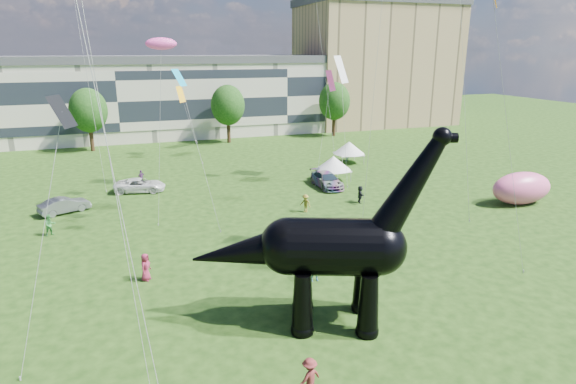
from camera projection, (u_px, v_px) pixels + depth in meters
name	position (u px, v px, depth m)	size (l,w,h in m)	color
ground	(301.00, 328.00, 25.17)	(220.00, 220.00, 0.00)	#16330C
terrace_row	(118.00, 102.00, 77.05)	(78.00, 11.00, 12.00)	beige
apartment_block	(375.00, 66.00, 93.54)	(28.00, 18.00, 22.00)	tan
tree_mid_left	(88.00, 107.00, 67.55)	(5.20, 5.20, 9.44)	#382314
tree_mid_right	(228.00, 102.00, 73.89)	(5.20, 5.20, 9.44)	#382314
tree_far_right	(334.00, 98.00, 79.58)	(5.20, 5.20, 9.44)	#382314
dinosaur_sculpture	(324.00, 250.00, 24.70)	(13.06, 6.70, 10.91)	black
car_grey	(64.00, 205.00, 42.80)	(1.50, 4.29, 1.41)	slate
car_white	(140.00, 185.00, 49.14)	(2.33, 5.05, 1.40)	silver
car_dark	(327.00, 180.00, 50.86)	(2.17, 5.34, 1.55)	#595960
gazebo_near	(333.00, 163.00, 53.28)	(4.21, 4.21, 2.72)	white
gazebo_far	(349.00, 148.00, 61.45)	(4.18, 4.18, 2.77)	silver
inflatable_pink	(522.00, 188.00, 45.12)	(6.12, 3.06, 3.06)	pink
visitors	(180.00, 230.00, 36.56)	(47.20, 40.63, 1.90)	teal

